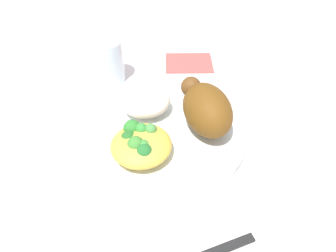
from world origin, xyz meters
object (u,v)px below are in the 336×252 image
at_px(roasted_chicken, 206,108).
at_px(water_glass, 108,61).
at_px(fork, 194,227).
at_px(plate, 168,133).
at_px(mac_cheese_with_broccoli, 140,143).
at_px(rice_pile, 146,101).
at_px(napkin, 189,63).

distance_m(roasted_chicken, water_glass, 0.25).
bearing_deg(fork, roasted_chicken, -25.93).
xyz_separation_m(plate, water_glass, (0.21, 0.07, 0.04)).
height_order(plate, mac_cheese_with_broccoli, mac_cheese_with_broccoli).
xyz_separation_m(rice_pile, fork, (-0.24, -0.00, -0.03)).
bearing_deg(rice_pile, napkin, -42.81).
relative_size(plate, fork, 1.91).
relative_size(fork, water_glass, 1.56).
distance_m(roasted_chicken, fork, 0.20).
xyz_separation_m(roasted_chicken, rice_pile, (0.07, 0.09, -0.02)).
bearing_deg(plate, water_glass, 18.10).
height_order(roasted_chicken, mac_cheese_with_broccoli, roasted_chicken).
height_order(plate, roasted_chicken, roasted_chicken).
relative_size(rice_pile, fork, 0.63).
height_order(roasted_chicken, rice_pile, roasted_chicken).
bearing_deg(fork, rice_pile, 1.07).
xyz_separation_m(mac_cheese_with_broccoli, napkin, (0.25, -0.17, -0.03)).
xyz_separation_m(roasted_chicken, mac_cheese_with_broccoli, (-0.03, 0.12, -0.02)).
relative_size(water_glass, napkin, 0.84).
relative_size(roasted_chicken, napkin, 1.15).
bearing_deg(napkin, plate, 151.23).
xyz_separation_m(roasted_chicken, water_glass, (0.21, 0.13, -0.01)).
distance_m(plate, mac_cheese_with_broccoli, 0.07).
height_order(rice_pile, mac_cheese_with_broccoli, same).
bearing_deg(rice_pile, mac_cheese_with_broccoli, 160.56).
bearing_deg(fork, napkin, -19.05).
relative_size(rice_pile, napkin, 0.83).
bearing_deg(napkin, mac_cheese_with_broccoli, 144.94).
bearing_deg(roasted_chicken, napkin, -13.30).
distance_m(roasted_chicken, napkin, 0.23).
bearing_deg(rice_pile, water_glass, 17.33).
xyz_separation_m(plate, roasted_chicken, (-0.01, -0.07, 0.05)).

